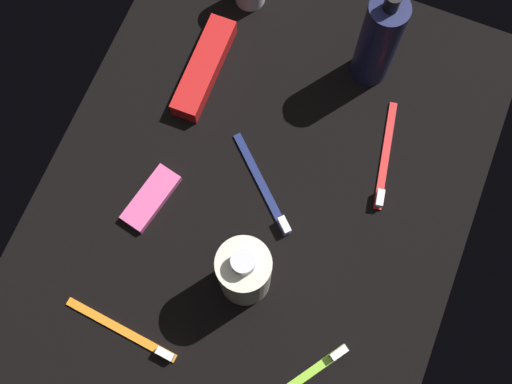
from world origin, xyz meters
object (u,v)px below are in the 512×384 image
(toothbrush_lime, at_px, (301,379))
(snack_bar_pink, at_px, (151,198))
(lotion_bottle, at_px, (378,41))
(toothpaste_box_red, at_px, (204,68))
(toothbrush_navy, at_px, (266,190))
(bodywash_bottle, at_px, (244,273))
(toothbrush_red, at_px, (385,161))
(toothbrush_orange, at_px, (127,333))

(toothbrush_lime, distance_m, snack_bar_pink, 0.35)
(lotion_bottle, xyz_separation_m, toothbrush_lime, (0.49, 0.07, -0.09))
(toothpaste_box_red, bearing_deg, lotion_bottle, 112.08)
(toothbrush_navy, bearing_deg, bodywash_bottle, 9.34)
(toothbrush_lime, height_order, snack_bar_pink, toothbrush_lime)
(toothbrush_lime, bearing_deg, toothpaste_box_red, -141.02)
(lotion_bottle, xyz_separation_m, toothpaste_box_red, (0.10, -0.25, -0.08))
(bodywash_bottle, height_order, toothpaste_box_red, bodywash_bottle)
(lotion_bottle, bearing_deg, toothbrush_red, 28.08)
(bodywash_bottle, height_order, toothbrush_red, bodywash_bottle)
(toothbrush_red, xyz_separation_m, toothbrush_lime, (0.35, -0.00, 0.00))
(toothbrush_navy, relative_size, toothpaste_box_red, 0.80)
(bodywash_bottle, relative_size, toothbrush_red, 0.94)
(lotion_bottle, relative_size, snack_bar_pink, 2.02)
(snack_bar_pink, bearing_deg, bodywash_bottle, 83.31)
(lotion_bottle, relative_size, toothbrush_navy, 1.49)
(toothpaste_box_red, bearing_deg, toothbrush_navy, 46.99)
(lotion_bottle, distance_m, bodywash_bottle, 0.40)
(toothbrush_navy, relative_size, toothbrush_lime, 0.91)
(bodywash_bottle, distance_m, toothbrush_orange, 0.20)
(toothbrush_red, height_order, toothbrush_lime, same)
(toothbrush_red, height_order, toothpaste_box_red, toothpaste_box_red)
(toothbrush_red, relative_size, toothbrush_lime, 1.15)
(bodywash_bottle, xyz_separation_m, toothbrush_lime, (0.10, 0.13, -0.07))
(snack_bar_pink, bearing_deg, toothpaste_box_red, -165.43)
(toothbrush_navy, distance_m, toothbrush_lime, 0.28)
(toothbrush_orange, distance_m, toothbrush_red, 0.47)
(lotion_bottle, height_order, toothbrush_orange, lotion_bottle)
(toothbrush_orange, xyz_separation_m, toothbrush_navy, (-0.27, 0.11, 0.00))
(lotion_bottle, distance_m, toothbrush_lime, 0.51)
(bodywash_bottle, xyz_separation_m, snack_bar_pink, (-0.06, -0.18, -0.07))
(lotion_bottle, bearing_deg, toothbrush_lime, 8.13)
(toothbrush_navy, bearing_deg, lotion_bottle, 162.73)
(lotion_bottle, xyz_separation_m, toothbrush_navy, (0.25, -0.08, -0.09))
(toothbrush_lime, bearing_deg, snack_bar_pink, -117.81)
(toothbrush_red, bearing_deg, toothbrush_orange, -33.91)
(toothbrush_orange, distance_m, toothpaste_box_red, 0.43)
(toothbrush_navy, xyz_separation_m, toothpaste_box_red, (-0.15, -0.17, 0.01))
(lotion_bottle, distance_m, toothbrush_orange, 0.57)
(toothbrush_red, bearing_deg, snack_bar_pink, -58.56)
(bodywash_bottle, bearing_deg, lotion_bottle, 171.93)
(lotion_bottle, bearing_deg, toothpaste_box_red, -67.03)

